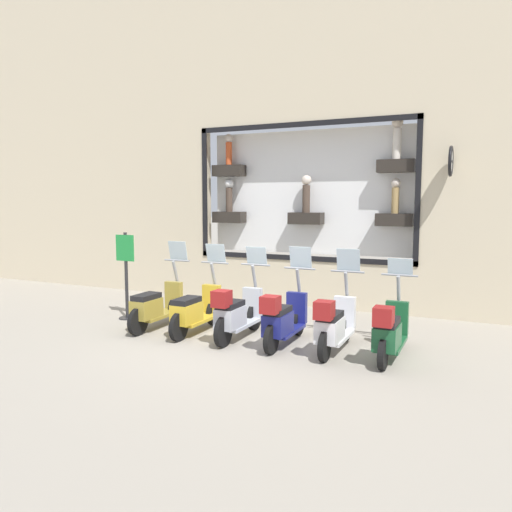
# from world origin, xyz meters

# --- Properties ---
(ground_plane) EXTENTS (120.00, 120.00, 0.00)m
(ground_plane) POSITION_xyz_m (0.00, 0.00, 0.00)
(ground_plane) COLOR gray
(building_facade) EXTENTS (1.23, 36.00, 10.90)m
(building_facade) POSITION_xyz_m (3.60, -0.00, 5.55)
(building_facade) COLOR beige
(building_facade) RESTS_ON ground_plane
(scooter_green_0) EXTENTS (1.79, 0.61, 1.53)m
(scooter_green_0) POSITION_xyz_m (0.15, -2.63, 0.46)
(scooter_green_0) COLOR black
(scooter_green_0) RESTS_ON ground_plane
(scooter_white_1) EXTENTS (1.80, 0.61, 1.65)m
(scooter_white_1) POSITION_xyz_m (0.15, -1.73, 0.47)
(scooter_white_1) COLOR black
(scooter_white_1) RESTS_ON ground_plane
(scooter_navy_2) EXTENTS (1.80, 0.60, 1.66)m
(scooter_navy_2) POSITION_xyz_m (0.16, -0.83, 0.47)
(scooter_navy_2) COLOR black
(scooter_navy_2) RESTS_ON ground_plane
(scooter_silver_3) EXTENTS (1.81, 0.61, 1.62)m
(scooter_silver_3) POSITION_xyz_m (0.16, 0.07, 0.48)
(scooter_silver_3) COLOR black
(scooter_silver_3) RESTS_ON ground_plane
(scooter_yellow_4) EXTENTS (1.80, 0.60, 1.64)m
(scooter_yellow_4) POSITION_xyz_m (0.22, 0.97, 0.44)
(scooter_yellow_4) COLOR black
(scooter_yellow_4) RESTS_ON ground_plane
(scooter_olive_5) EXTENTS (1.80, 0.61, 1.67)m
(scooter_olive_5) POSITION_xyz_m (0.22, 1.87, 0.44)
(scooter_olive_5) COLOR black
(scooter_olive_5) RESTS_ON ground_plane
(shop_sign_post) EXTENTS (0.36, 0.45, 1.84)m
(shop_sign_post) POSITION_xyz_m (0.65, 2.93, 1.00)
(shop_sign_post) COLOR #232326
(shop_sign_post) RESTS_ON ground_plane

